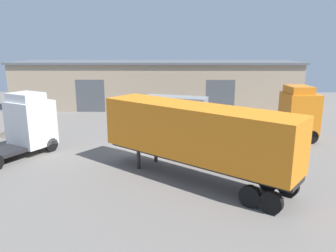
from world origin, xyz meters
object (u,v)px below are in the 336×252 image
object	(u,v)px
tractor_unit_orange	(293,115)
gravel_pile	(27,125)
delivery_van_grey	(174,110)
oil_drum	(131,133)
traffic_cone	(190,138)
container_trailer_teal	(196,134)
tractor_unit_white	(26,125)

from	to	relation	value
tractor_unit_orange	gravel_pile	xyz separation A→B (m)	(-21.86, 1.89, -1.36)
delivery_van_grey	oil_drum	xyz separation A→B (m)	(-3.44, -4.37, -1.05)
delivery_van_grey	gravel_pile	size ratio (longest dim) A/B	1.39
delivery_van_grey	gravel_pile	xyz separation A→B (m)	(-12.59, -2.61, -0.83)
delivery_van_grey	oil_drum	world-z (taller)	delivery_van_grey
delivery_van_grey	traffic_cone	world-z (taller)	delivery_van_grey
traffic_cone	container_trailer_teal	bearing A→B (deg)	-90.78
container_trailer_teal	gravel_pile	distance (m)	17.01
tractor_unit_orange	gravel_pile	size ratio (longest dim) A/B	1.45
tractor_unit_orange	traffic_cone	world-z (taller)	tractor_unit_orange
tractor_unit_white	container_trailer_teal	bearing A→B (deg)	-82.32
container_trailer_teal	tractor_unit_orange	size ratio (longest dim) A/B	1.64
tractor_unit_white	delivery_van_grey	bearing A→B (deg)	-22.40
gravel_pile	oil_drum	distance (m)	9.32
oil_drum	traffic_cone	bearing A→B (deg)	-9.32
gravel_pile	traffic_cone	xyz separation A→B (m)	(13.80, -2.52, -0.40)
tractor_unit_white	tractor_unit_orange	bearing A→B (deg)	-50.45
delivery_van_grey	gravel_pile	world-z (taller)	delivery_van_grey
gravel_pile	container_trailer_teal	bearing A→B (deg)	-35.78
tractor_unit_orange	traffic_cone	distance (m)	8.27
tractor_unit_white	traffic_cone	bearing A→B (deg)	-46.44
tractor_unit_white	container_trailer_teal	xyz separation A→B (m)	(11.27, -4.44, 0.67)
tractor_unit_orange	traffic_cone	xyz separation A→B (m)	(-8.05, -0.64, -1.76)
tractor_unit_white	gravel_pile	bearing A→B (deg)	53.33
tractor_unit_white	traffic_cone	xyz separation A→B (m)	(11.37, 2.91, -1.71)
oil_drum	delivery_van_grey	bearing A→B (deg)	51.81
container_trailer_teal	tractor_unit_orange	xyz separation A→B (m)	(8.16, 7.99, -0.62)
tractor_unit_white	oil_drum	size ratio (longest dim) A/B	7.49
container_trailer_teal	oil_drum	xyz separation A→B (m)	(-4.56, 8.12, -2.20)
container_trailer_teal	delivery_van_grey	world-z (taller)	container_trailer_teal
tractor_unit_white	oil_drum	xyz separation A→B (m)	(6.71, 3.67, -1.53)
tractor_unit_white	tractor_unit_orange	world-z (taller)	tractor_unit_orange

